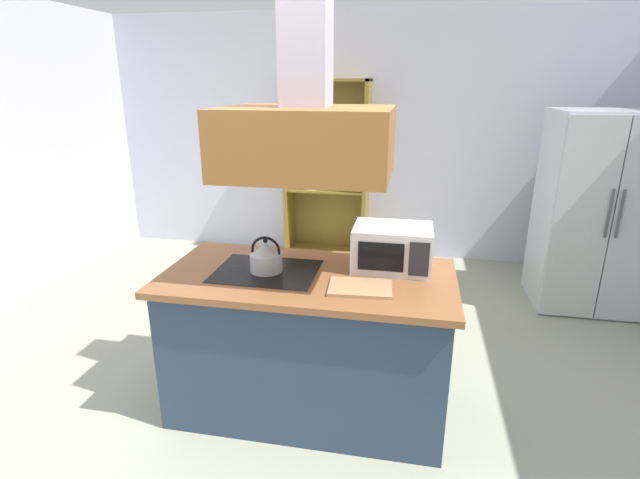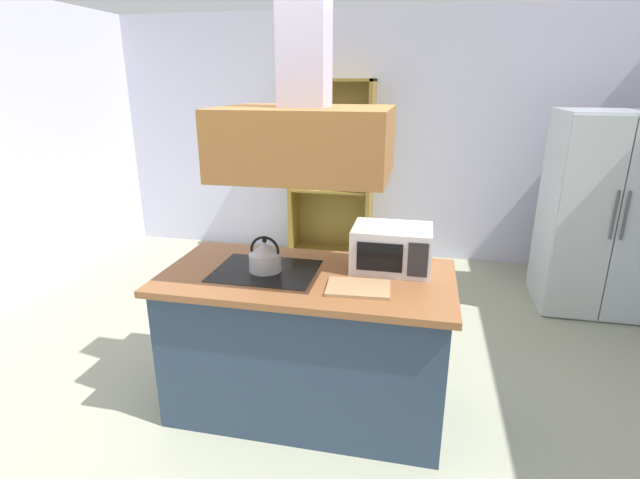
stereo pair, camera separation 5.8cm
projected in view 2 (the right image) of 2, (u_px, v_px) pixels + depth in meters
The scene contains 9 objects.
ground_plane at pixel (308, 404), 3.08m from camera, with size 7.80×7.80×0.00m, color #999C83.
wall_back at pixel (369, 138), 5.44m from camera, with size 6.00×0.12×2.70m, color silver.
kitchen_island at pixel (308, 342), 2.94m from camera, with size 1.70×0.86×0.90m.
range_hood at pixel (306, 121), 2.52m from camera, with size 0.90×0.70×1.22m.
refrigerator at pixel (602, 213), 4.18m from camera, with size 0.90×0.78×1.74m.
dish_cabinet at pixel (331, 180), 5.46m from camera, with size 0.92×0.40×1.99m.
kettle at pixel (265, 256), 2.82m from camera, with size 0.19×0.19×0.21m.
cutting_board at pixel (358, 288), 2.59m from camera, with size 0.34×0.24×0.02m, color tan.
microwave at pixel (392, 248), 2.84m from camera, with size 0.46×0.35×0.26m.
Camera 2 is at (0.62, -2.52, 1.97)m, focal length 26.95 mm.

